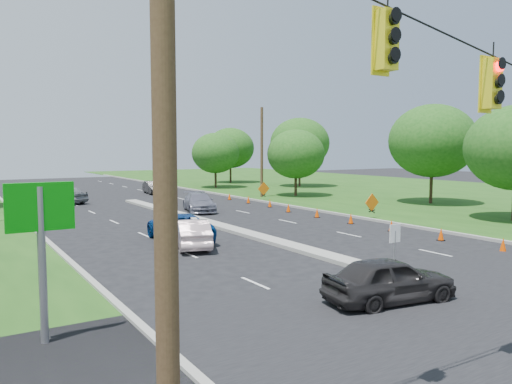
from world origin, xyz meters
TOP-DOWN VIEW (x-y plane):
  - grass_right at (30.00, 20.00)m, footprint 40.00×160.00m
  - curb_left at (-10.10, 30.00)m, footprint 0.25×110.00m
  - curb_right at (10.10, 30.00)m, footprint 0.25×110.00m
  - median at (0.00, 21.00)m, footprint 1.00×34.00m
  - median_sign at (0.00, 6.00)m, footprint 0.55×0.06m
  - utility_pole_far_right at (12.50, 35.00)m, footprint 0.28×0.28m
  - cone_1 at (7.92, 6.50)m, footprint 0.32×0.32m
  - cone_2 at (7.92, 10.00)m, footprint 0.32×0.32m
  - cone_3 at (7.92, 13.50)m, footprint 0.32×0.32m
  - cone_4 at (7.92, 17.00)m, footprint 0.32×0.32m
  - cone_5 at (7.92, 20.50)m, footprint 0.32×0.32m
  - cone_6 at (7.92, 24.00)m, footprint 0.32×0.32m
  - cone_7 at (8.52, 27.50)m, footprint 0.32×0.32m
  - cone_8 at (8.52, 31.00)m, footprint 0.32×0.32m
  - cone_9 at (8.52, 34.50)m, footprint 0.32×0.32m
  - work_sign_1 at (10.80, 18.00)m, footprint 1.27×0.58m
  - work_sign_2 at (10.80, 32.00)m, footprint 1.27×0.58m
  - tree_8 at (22.00, 22.00)m, footprint 7.56×7.56m
  - tree_9 at (16.00, 34.00)m, footprint 5.88×5.88m
  - tree_10 at (24.00, 44.00)m, footprint 7.56×7.56m
  - tree_11 at (20.00, 55.00)m, footprint 6.72×6.72m
  - tree_12 at (14.00, 48.00)m, footprint 5.88×5.88m
  - black_sedan at (-2.56, 3.85)m, footprint 4.62×2.40m
  - white_sedan at (-4.17, 15.40)m, footprint 2.71×4.56m
  - blue_pickup at (-4.00, 17.40)m, footprint 2.95×5.55m
  - silver_car_far at (2.26, 28.08)m, footprint 3.32×5.40m
  - silver_car_oncoming at (-5.41, 39.56)m, footprint 3.52×5.00m
  - dark_car_receding at (4.63, 44.64)m, footprint 1.93×4.34m

SIDE VIEW (x-z plane):
  - grass_right at x=30.00m, z-range -0.03..0.03m
  - curb_left at x=-10.10m, z-range -0.08..0.08m
  - curb_right at x=10.10m, z-range -0.08..0.08m
  - median at x=0.00m, z-range -0.09..0.09m
  - cone_1 at x=7.92m, z-range 0.00..0.70m
  - cone_2 at x=7.92m, z-range 0.00..0.70m
  - cone_3 at x=7.92m, z-range 0.00..0.70m
  - cone_4 at x=7.92m, z-range 0.00..0.70m
  - cone_5 at x=7.92m, z-range 0.00..0.70m
  - cone_6 at x=7.92m, z-range 0.00..0.70m
  - cone_7 at x=8.52m, z-range 0.00..0.70m
  - cone_8 at x=8.52m, z-range 0.00..0.70m
  - cone_9 at x=8.52m, z-range 0.00..0.70m
  - dark_car_receding at x=4.63m, z-range 0.00..1.39m
  - white_sedan at x=-4.17m, z-range 0.00..1.42m
  - silver_car_far at x=2.26m, z-range 0.00..1.46m
  - blue_pickup at x=-4.00m, z-range 0.00..1.49m
  - black_sedan at x=-2.56m, z-range 0.00..1.50m
  - silver_car_oncoming at x=-5.41m, z-range 0.00..1.58m
  - work_sign_1 at x=10.80m, z-range 0.41..1.78m
  - work_sign_2 at x=10.80m, z-range 0.41..1.78m
  - median_sign at x=0.00m, z-range 0.44..2.49m
  - tree_9 at x=16.00m, z-range 0.91..7.77m
  - tree_12 at x=14.00m, z-range 0.91..7.77m
  - utility_pole_far_right at x=12.50m, z-range 0.00..9.00m
  - tree_11 at x=20.00m, z-range 1.04..8.88m
  - tree_8 at x=22.00m, z-range 1.17..9.99m
  - tree_10 at x=24.00m, z-range 1.17..9.99m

